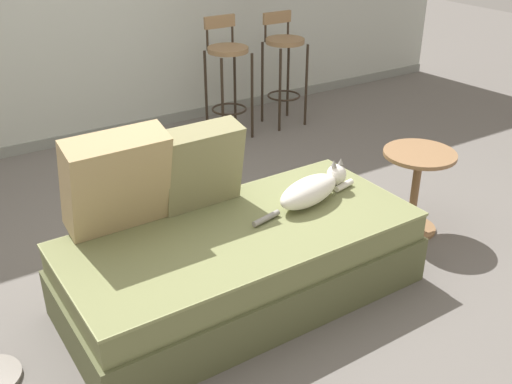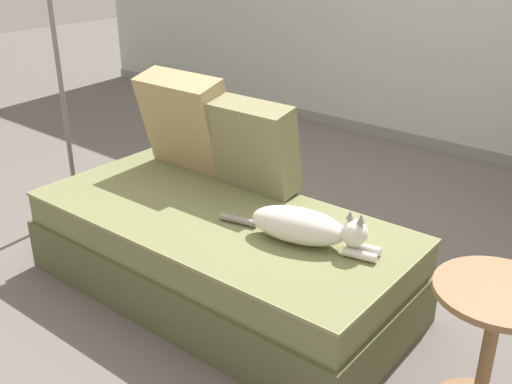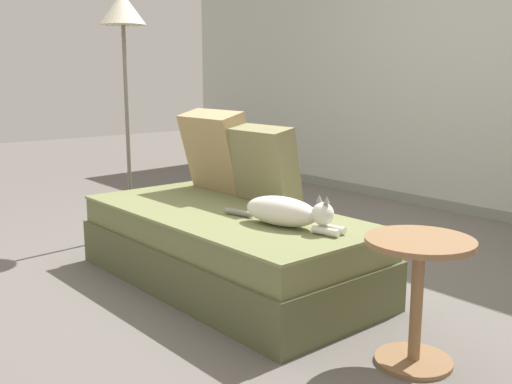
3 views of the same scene
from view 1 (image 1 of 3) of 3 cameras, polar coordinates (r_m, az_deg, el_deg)
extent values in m
plane|color=#66605B|center=(3.56, -4.65, -6.51)|extent=(16.00, 16.00, 0.00)
cube|color=gray|center=(5.38, -15.80, 5.21)|extent=(8.00, 0.02, 0.09)
cube|color=brown|center=(3.20, -1.33, -7.94)|extent=(1.87, 0.90, 0.26)
cube|color=olive|center=(3.08, -1.37, -4.72)|extent=(1.82, 0.86, 0.16)
cube|color=#868C57|center=(3.04, -1.39, -3.57)|extent=(1.84, 0.87, 0.02)
cube|color=tan|center=(2.98, -13.17, 0.99)|extent=(0.50, 0.31, 0.53)
cube|color=#847F56|center=(3.16, -5.34, 2.49)|extent=(0.44, 0.24, 0.46)
ellipsoid|color=white|center=(3.24, 5.04, 0.05)|extent=(0.45, 0.26, 0.15)
sphere|color=white|center=(3.40, 7.68, 1.72)|extent=(0.11, 0.11, 0.11)
cone|color=gray|center=(3.36, 7.43, 2.74)|extent=(0.03, 0.03, 0.04)
cone|color=gray|center=(3.39, 8.09, 2.93)|extent=(0.03, 0.03, 0.04)
cylinder|color=white|center=(3.45, 8.37, 0.63)|extent=(0.14, 0.07, 0.04)
cylinder|color=white|center=(3.48, 7.59, 0.94)|extent=(0.14, 0.07, 0.04)
cylinder|color=gray|center=(3.08, 0.98, -2.51)|extent=(0.18, 0.07, 0.03)
cylinder|color=#2D2319|center=(5.00, -3.21, 8.50)|extent=(0.02, 0.02, 0.74)
cylinder|color=#2D2319|center=(5.13, -0.37, 9.07)|extent=(0.02, 0.02, 0.74)
cylinder|color=#2D2319|center=(5.24, -4.78, 9.35)|extent=(0.02, 0.02, 0.74)
cylinder|color=#2D2319|center=(5.37, -2.02, 9.88)|extent=(0.02, 0.02, 0.74)
torus|color=#2D2319|center=(5.22, -2.57, 7.90)|extent=(0.31, 0.31, 0.02)
cylinder|color=olive|center=(5.07, -2.69, 13.40)|extent=(0.34, 0.34, 0.04)
cylinder|color=#2D2319|center=(5.11, -4.67, 14.49)|extent=(0.02, 0.02, 0.22)
cylinder|color=#2D2319|center=(5.22, -2.27, 14.84)|extent=(0.02, 0.02, 0.22)
cube|color=olive|center=(5.14, -3.49, 15.89)|extent=(0.28, 0.03, 0.10)
cylinder|color=#2D2319|center=(5.29, 2.30, 9.59)|extent=(0.02, 0.02, 0.74)
cylinder|color=#2D2319|center=(5.44, 4.81, 10.05)|extent=(0.02, 0.02, 0.74)
cylinder|color=#2D2319|center=(5.51, 0.60, 10.36)|extent=(0.02, 0.02, 0.74)
cylinder|color=#2D2319|center=(5.66, 3.07, 10.79)|extent=(0.02, 0.02, 0.74)
torus|color=#2D2319|center=(5.51, 2.67, 9.16)|extent=(0.30, 0.30, 0.02)
cylinder|color=olive|center=(5.37, 2.79, 14.18)|extent=(0.34, 0.34, 0.04)
cylinder|color=#2D2319|center=(5.39, 0.91, 15.12)|extent=(0.02, 0.02, 0.20)
cylinder|color=#2D2319|center=(5.53, 3.07, 15.39)|extent=(0.02, 0.02, 0.20)
cube|color=olive|center=(5.44, 2.02, 16.28)|extent=(0.28, 0.03, 0.10)
cylinder|color=olive|center=(3.86, 14.86, -0.13)|extent=(0.05, 0.05, 0.51)
cylinder|color=olive|center=(3.98, 14.44, -3.29)|extent=(0.32, 0.32, 0.02)
cylinder|color=olive|center=(3.75, 15.35, 3.52)|extent=(0.44, 0.44, 0.02)
camera|label=2|loc=(3.11, 50.39, 11.74)|focal=42.00mm
camera|label=3|loc=(4.06, 52.29, 5.50)|focal=42.00mm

